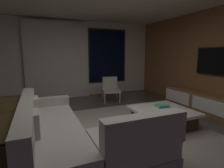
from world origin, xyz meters
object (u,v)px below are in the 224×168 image
at_px(book_stack_on_coffee_table, 162,106).
at_px(accent_chair_near_window, 111,88).
at_px(console_table_behind_couch, 3,135).
at_px(media_console, 216,107).
at_px(coffee_table, 163,117).
at_px(sectional_couch, 70,136).
at_px(mounted_tv, 218,61).

relative_size(book_stack_on_coffee_table, accent_chair_near_window, 0.37).
distance_m(book_stack_on_coffee_table, console_table_behind_couch, 3.05).
distance_m(book_stack_on_coffee_table, media_console, 1.50).
bearing_deg(coffee_table, book_stack_on_coffee_table, 60.35).
xyz_separation_m(accent_chair_near_window, console_table_behind_couch, (-2.70, -2.56, -0.03)).
xyz_separation_m(sectional_couch, media_console, (3.59, 0.27, -0.04)).
xyz_separation_m(book_stack_on_coffee_table, accent_chair_near_window, (-0.33, 2.20, 0.04)).
bearing_deg(coffee_table, mounted_tv, 4.62).
relative_size(accent_chair_near_window, media_console, 0.25).
relative_size(sectional_couch, book_stack_on_coffee_table, 8.62).
height_order(mounted_tv, console_table_behind_couch, mounted_tv).
bearing_deg(mounted_tv, coffee_table, -175.38).
xyz_separation_m(sectional_couch, coffee_table, (2.02, 0.33, -0.10)).
distance_m(accent_chair_near_window, media_console, 3.02).
xyz_separation_m(media_console, mounted_tv, (0.18, 0.20, 1.10)).
distance_m(media_console, mounted_tv, 1.13).
distance_m(book_stack_on_coffee_table, accent_chair_near_window, 2.23).
distance_m(coffee_table, media_console, 1.57).
bearing_deg(accent_chair_near_window, mounted_tv, -48.23).
xyz_separation_m(coffee_table, mounted_tv, (1.75, 0.14, 1.16)).
bearing_deg(media_console, book_stack_on_coffee_table, 171.59).
height_order(sectional_couch, mounted_tv, mounted_tv).
bearing_deg(media_console, coffee_table, 177.93).
distance_m(accent_chair_near_window, console_table_behind_couch, 3.72).
height_order(coffee_table, media_console, media_console).
bearing_deg(media_console, console_table_behind_couch, -178.17).
relative_size(sectional_couch, media_console, 0.81).
relative_size(media_console, mounted_tv, 2.54).
xyz_separation_m(sectional_couch, mounted_tv, (3.77, 0.47, 1.06)).
distance_m(coffee_table, mounted_tv, 2.10).
bearing_deg(sectional_couch, media_console, 4.33).
bearing_deg(media_console, accent_chair_near_window, 126.70).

